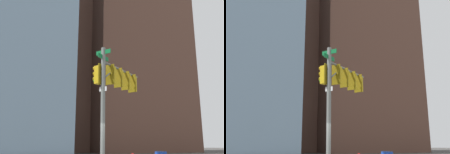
{
  "view_description": "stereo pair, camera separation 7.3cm",
  "coord_description": "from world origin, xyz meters",
  "views": [
    {
      "loc": [
        -4.73,
        -12.39,
        1.44
      ],
      "look_at": [
        0.98,
        1.01,
        5.16
      ],
      "focal_mm": 42.63,
      "sensor_mm": 36.0,
      "label": 1
    },
    {
      "loc": [
        -4.67,
        -12.42,
        1.44
      ],
      "look_at": [
        0.98,
        1.01,
        5.16
      ],
      "focal_mm": 42.63,
      "sensor_mm": 36.0,
      "label": 2
    }
  ],
  "objects": [
    {
      "name": "signal_pole_assembly",
      "position": [
        1.25,
        1.26,
        4.75
      ],
      "size": [
        3.79,
        2.77,
        6.63
      ],
      "rotation": [
        0.0,
        0.0,
        0.61
      ],
      "color": "slate",
      "rests_on": "ground_plane"
    },
    {
      "name": "building_brick_nearside",
      "position": [
        21.93,
        39.99,
        19.47
      ],
      "size": [
        21.03,
        20.99,
        38.94
      ],
      "primitive_type": "cube",
      "color": "brown",
      "rests_on": "ground_plane"
    },
    {
      "name": "building_brick_midblock",
      "position": [
        0.77,
        45.69,
        17.44
      ],
      "size": [
        22.66,
        19.44,
        34.88
      ],
      "primitive_type": "cube",
      "color": "brown",
      "rests_on": "ground_plane"
    },
    {
      "name": "building_brick_farside",
      "position": [
        -0.83,
        54.95,
        15.75
      ],
      "size": [
        21.8,
        16.35,
        31.49
      ],
      "primitive_type": "cube",
      "color": "brown",
      "rests_on": "ground_plane"
    }
  ]
}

